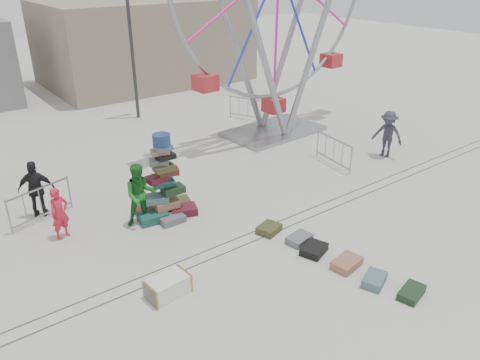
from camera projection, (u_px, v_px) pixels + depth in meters
ground at (252, 258)px, 12.41m from camera, size 90.00×90.00×0.00m
track_line_near at (238, 248)px, 12.84m from camera, size 40.00×0.04×0.01m
track_line_far at (230, 241)px, 13.13m from camera, size 40.00×0.04×0.01m
building_right at (144, 41)px, 29.60m from camera, size 12.00×8.00×5.00m
lamp_post_right at (131, 24)px, 21.57m from camera, size 1.41×0.25×8.00m
suitcase_tower at (165, 193)px, 14.21m from camera, size 1.96×1.65×2.65m
steamer_trunk at (168, 287)px, 10.95m from camera, size 1.05×0.66×0.47m
row_case_0 at (269, 229)px, 13.55m from camera, size 0.79×0.71×0.21m
row_case_1 at (299, 239)px, 13.08m from camera, size 0.79×0.60×0.19m
row_case_2 at (314, 249)px, 12.59m from camera, size 0.87×0.77×0.21m
row_case_3 at (347, 263)px, 12.01m from camera, size 0.88×0.65×0.22m
row_case_4 at (374, 280)px, 11.38m from camera, size 0.82×0.69×0.22m
row_case_5 at (412, 292)px, 10.98m from camera, size 0.85×0.61×0.19m
barricade_dummy_c at (41, 204)px, 13.98m from camera, size 1.94×0.67×1.10m
barricade_wheel_front at (334, 151)px, 17.80m from camera, size 0.40×1.99×1.10m
barricade_wheel_back at (248, 109)px, 22.90m from camera, size 0.93×1.86×1.10m
pedestrian_red at (60, 213)px, 13.02m from camera, size 0.65×0.52×1.54m
pedestrian_green at (141, 195)px, 13.61m from camera, size 1.11×0.98×1.93m
pedestrian_black at (36, 189)px, 14.09m from camera, size 1.15×0.85×1.81m
pedestrian_grey at (388, 134)px, 18.43m from camera, size 1.03×1.36×1.86m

